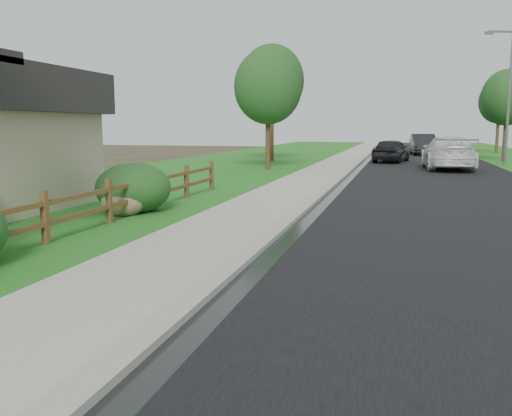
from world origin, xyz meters
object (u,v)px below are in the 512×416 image
(streetlight, at_px, (507,89))
(white_suv, at_px, (448,153))
(dark_car_mid, at_px, (391,150))
(ranch_fence, at_px, (80,207))

(streetlight, bearing_deg, white_suv, -132.36)
(white_suv, distance_m, dark_car_mid, 6.30)
(white_suv, xyz_separation_m, streetlight, (3.42, 3.75, 3.58))
(white_suv, bearing_deg, ranch_fence, 64.26)
(ranch_fence, bearing_deg, dark_car_mid, 77.29)
(ranch_fence, xyz_separation_m, streetlight, (12.53, 24.96, 3.87))
(ranch_fence, distance_m, streetlight, 28.19)
(white_suv, height_order, streetlight, streetlight)
(ranch_fence, xyz_separation_m, dark_car_mid, (6.02, 26.70, 0.17))
(white_suv, xyz_separation_m, dark_car_mid, (-3.08, 5.49, -0.12))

